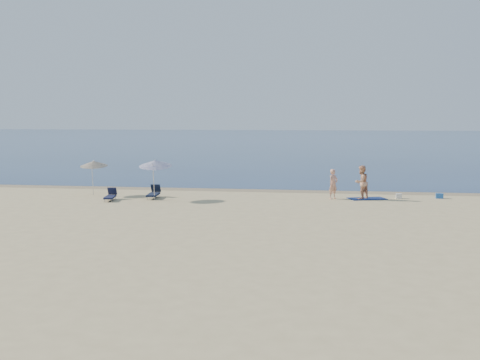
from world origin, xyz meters
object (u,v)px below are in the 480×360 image
object	(u,v)px
blue_cooler	(439,196)
umbrella_near	(155,163)
person_right	(361,182)
person_left	(333,184)

from	to	relation	value
blue_cooler	umbrella_near	distance (m)	15.89
person_right	blue_cooler	world-z (taller)	person_right
person_left	person_right	size ratio (longest dim) A/B	0.89
person_right	blue_cooler	distance (m)	4.51
person_right	blue_cooler	xyz separation A→B (m)	(4.34, 0.93, -0.79)
blue_cooler	umbrella_near	xyz separation A→B (m)	(-15.53, -2.80, 1.86)
blue_cooler	person_right	bearing A→B (deg)	-164.50
person_left	blue_cooler	size ratio (longest dim) A/B	4.14
person_right	blue_cooler	bearing A→B (deg)	145.69
person_right	person_left	bearing A→B (deg)	-40.18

